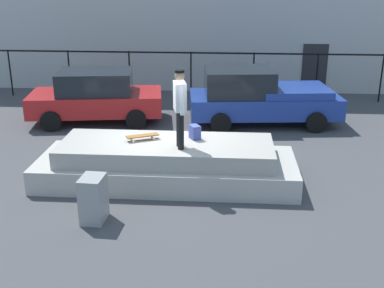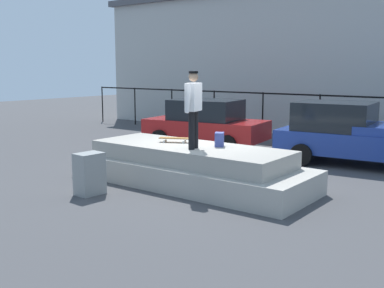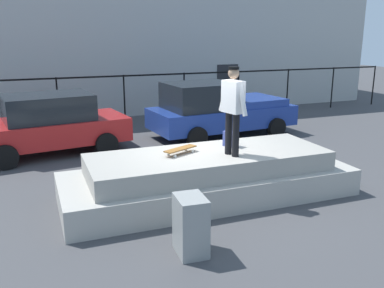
{
  "view_description": "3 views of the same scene",
  "coord_description": "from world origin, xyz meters",
  "px_view_note": "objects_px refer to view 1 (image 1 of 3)",
  "views": [
    {
      "loc": [
        1.41,
        -11.05,
        4.73
      ],
      "look_at": [
        0.55,
        0.64,
        0.57
      ],
      "focal_mm": 45.67,
      "sensor_mm": 36.0,
      "label": 1
    },
    {
      "loc": [
        6.8,
        -9.12,
        2.79
      ],
      "look_at": [
        -0.46,
        0.35,
        0.85
      ],
      "focal_mm": 43.64,
      "sensor_mm": 36.0,
      "label": 2
    },
    {
      "loc": [
        -3.33,
        -8.08,
        3.37
      ],
      "look_at": [
        0.13,
        0.87,
        0.83
      ],
      "focal_mm": 39.52,
      "sensor_mm": 36.0,
      "label": 3
    }
  ],
  "objects_px": {
    "backpack": "(195,132)",
    "car_blue_pickup_mid": "(259,97)",
    "skateboarder": "(180,103)",
    "skateboard": "(143,136)",
    "car_red_sedan_near": "(96,96)",
    "utility_box": "(93,199)"
  },
  "relations": [
    {
      "from": "car_blue_pickup_mid",
      "to": "utility_box",
      "type": "xyz_separation_m",
      "value": [
        -3.63,
        -6.92,
        -0.43
      ]
    },
    {
      "from": "skateboarder",
      "to": "backpack",
      "type": "relative_size",
      "value": 5.34
    },
    {
      "from": "car_red_sedan_near",
      "to": "car_blue_pickup_mid",
      "type": "height_order",
      "value": "car_blue_pickup_mid"
    },
    {
      "from": "skateboarder",
      "to": "skateboard",
      "type": "relative_size",
      "value": 2.26
    },
    {
      "from": "car_blue_pickup_mid",
      "to": "utility_box",
      "type": "relative_size",
      "value": 5.27
    },
    {
      "from": "car_red_sedan_near",
      "to": "car_blue_pickup_mid",
      "type": "relative_size",
      "value": 0.91
    },
    {
      "from": "skateboarder",
      "to": "utility_box",
      "type": "height_order",
      "value": "skateboarder"
    },
    {
      "from": "skateboard",
      "to": "backpack",
      "type": "distance_m",
      "value": 1.24
    },
    {
      "from": "skateboard",
      "to": "car_blue_pickup_mid",
      "type": "height_order",
      "value": "car_blue_pickup_mid"
    },
    {
      "from": "skateboarder",
      "to": "car_blue_pickup_mid",
      "type": "height_order",
      "value": "skateboarder"
    },
    {
      "from": "car_red_sedan_near",
      "to": "utility_box",
      "type": "height_order",
      "value": "car_red_sedan_near"
    },
    {
      "from": "skateboarder",
      "to": "backpack",
      "type": "xyz_separation_m",
      "value": [
        0.29,
        0.64,
        -0.87
      ]
    },
    {
      "from": "backpack",
      "to": "car_blue_pickup_mid",
      "type": "height_order",
      "value": "car_blue_pickup_mid"
    },
    {
      "from": "skateboarder",
      "to": "backpack",
      "type": "height_order",
      "value": "skateboarder"
    },
    {
      "from": "backpack",
      "to": "utility_box",
      "type": "xyz_separation_m",
      "value": [
        -1.85,
        -2.4,
        -0.66
      ]
    },
    {
      "from": "backpack",
      "to": "car_red_sedan_near",
      "type": "bearing_deg",
      "value": -169.84
    },
    {
      "from": "skateboarder",
      "to": "car_blue_pickup_mid",
      "type": "bearing_deg",
      "value": 68.17
    },
    {
      "from": "car_red_sedan_near",
      "to": "utility_box",
      "type": "xyz_separation_m",
      "value": [
        1.7,
        -6.77,
        -0.39
      ]
    },
    {
      "from": "backpack",
      "to": "car_blue_pickup_mid",
      "type": "xyz_separation_m",
      "value": [
        1.78,
        4.52,
        -0.22
      ]
    },
    {
      "from": "backpack",
      "to": "skateboard",
      "type": "bearing_deg",
      "value": -110.4
    },
    {
      "from": "backpack",
      "to": "car_red_sedan_near",
      "type": "relative_size",
      "value": 0.07
    },
    {
      "from": "skateboarder",
      "to": "skateboard",
      "type": "bearing_deg",
      "value": 154.11
    }
  ]
}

